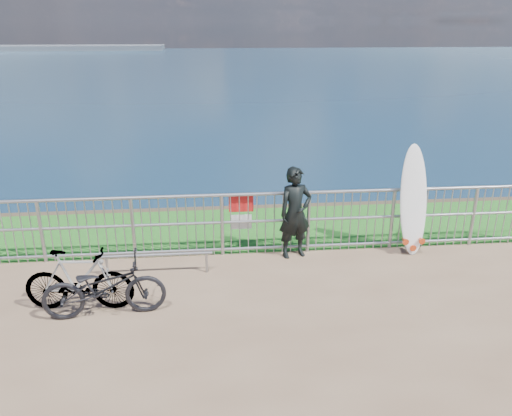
{
  "coord_description": "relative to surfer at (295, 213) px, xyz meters",
  "views": [
    {
      "loc": [
        -0.66,
        -6.31,
        3.83
      ],
      "look_at": [
        0.05,
        1.2,
        1.0
      ],
      "focal_mm": 35.0,
      "sensor_mm": 36.0,
      "label": 1
    }
  ],
  "objects": [
    {
      "name": "surfer",
      "position": [
        0.0,
        0.0,
        0.0
      ],
      "size": [
        0.66,
        0.52,
        1.59
      ],
      "primitive_type": "imported",
      "rotation": [
        0.0,
        0.0,
        0.27
      ],
      "color": "black",
      "rests_on": "ground"
    },
    {
      "name": "seascape",
      "position": [
        -44.49,
        146.04,
        -4.83
      ],
      "size": [
        260.0,
        260.0,
        5.0
      ],
      "color": "brown",
      "rests_on": "ground"
    },
    {
      "name": "bike_rack",
      "position": [
        -2.3,
        -0.48,
        -0.49
      ],
      "size": [
        1.78,
        0.05,
        0.37
      ],
      "color": "#96999E",
      "rests_on": "ground"
    },
    {
      "name": "surfboard",
      "position": [
        2.05,
        -0.01,
        0.09
      ],
      "size": [
        0.55,
        0.49,
        1.92
      ],
      "color": "white",
      "rests_on": "ground"
    },
    {
      "name": "grass_strip",
      "position": [
        -0.74,
        1.25,
        -0.78
      ],
      "size": [
        120.0,
        120.0,
        0.0
      ],
      "primitive_type": "plane",
      "color": "#1A611B",
      "rests_on": "ground"
    },
    {
      "name": "railing",
      "position": [
        -0.72,
        0.15,
        -0.22
      ],
      "size": [
        10.06,
        0.1,
        1.13
      ],
      "color": "#96999E",
      "rests_on": "ground"
    },
    {
      "name": "bicycle_near",
      "position": [
        -2.9,
        -1.61,
        -0.36
      ],
      "size": [
        1.7,
        0.72,
        0.87
      ],
      "primitive_type": "imported",
      "rotation": [
        0.0,
        0.0,
        1.66
      ],
      "color": "black",
      "rests_on": "ground"
    },
    {
      "name": "bicycle_far",
      "position": [
        -3.28,
        -1.42,
        -0.34
      ],
      "size": [
        1.55,
        0.54,
        0.91
      ],
      "primitive_type": "imported",
      "rotation": [
        0.0,
        0.0,
        1.49
      ],
      "color": "black",
      "rests_on": "ground"
    }
  ]
}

